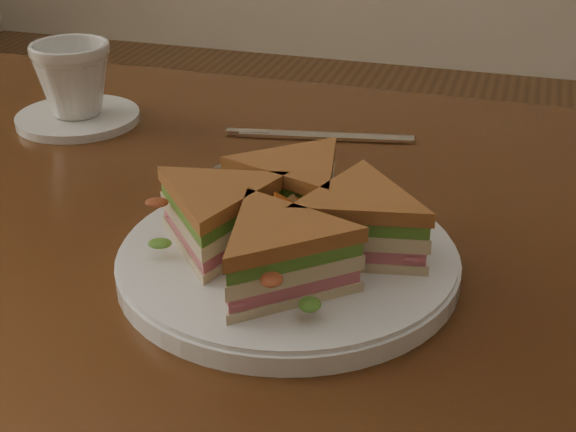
% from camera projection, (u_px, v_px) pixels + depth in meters
% --- Properties ---
extents(table, '(1.20, 0.80, 0.75)m').
position_uv_depth(table, '(271.00, 309.00, 0.78)').
color(table, '#341A0B').
rests_on(table, ground).
extents(plate, '(0.28, 0.28, 0.02)m').
position_uv_depth(plate, '(288.00, 261.00, 0.66)').
color(plate, silver).
rests_on(plate, table).
extents(sandwich_wedges, '(0.26, 0.26, 0.06)m').
position_uv_depth(sandwich_wedges, '(288.00, 222.00, 0.64)').
color(sandwich_wedges, beige).
rests_on(sandwich_wedges, plate).
extents(crisps_mound, '(0.09, 0.09, 0.05)m').
position_uv_depth(crisps_mound, '(288.00, 226.00, 0.64)').
color(crisps_mound, '#BC5318').
rests_on(crisps_mound, plate).
extents(spoon, '(0.18, 0.05, 0.01)m').
position_uv_depth(spoon, '(255.00, 177.00, 0.81)').
color(spoon, silver).
rests_on(spoon, table).
extents(knife, '(0.21, 0.05, 0.00)m').
position_uv_depth(knife, '(313.00, 136.00, 0.92)').
color(knife, silver).
rests_on(knife, table).
extents(saucer, '(0.15, 0.15, 0.01)m').
position_uv_depth(saucer, '(78.00, 118.00, 0.96)').
color(saucer, silver).
rests_on(saucer, table).
extents(coffee_cup, '(0.10, 0.10, 0.09)m').
position_uv_depth(coffee_cup, '(73.00, 79.00, 0.94)').
color(coffee_cup, silver).
rests_on(coffee_cup, saucer).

